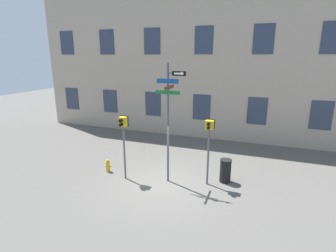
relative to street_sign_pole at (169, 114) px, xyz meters
The scene contains 7 objects.
ground_plane 3.01m from the street_sign_pole, 123.63° to the right, with size 60.00×60.00×0.00m, color #595651.
building_facade 7.63m from the street_sign_pole, 91.23° to the left, with size 24.00×0.63×12.44m.
street_sign_pole is the anchor object (origin of this frame).
pedestrian_signal_left 2.12m from the street_sign_pole, 167.45° to the right, with size 0.36×0.40×2.85m.
pedestrian_signal_right 1.83m from the street_sign_pole, 10.85° to the left, with size 0.39×0.40×2.83m.
fire_hydrant 4.07m from the street_sign_pole, behind, with size 0.34×0.18×0.62m.
trash_bin 3.48m from the street_sign_pole, 18.89° to the left, with size 0.50×0.50×1.03m.
Camera 1 is at (3.71, -9.61, 5.33)m, focal length 28.00 mm.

